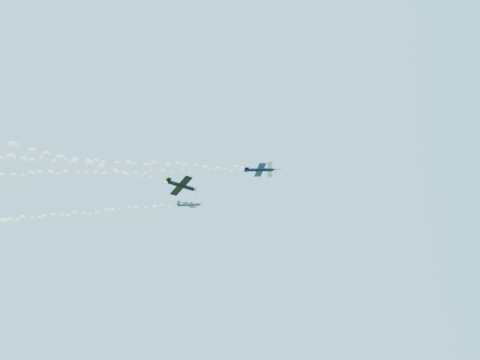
% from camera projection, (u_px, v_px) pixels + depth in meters
% --- Properties ---
extents(plane_white, '(6.25, 6.44, 1.97)m').
position_uv_depth(plane_white, '(270.00, 169.00, 104.90)').
color(plane_white, white).
extents(smoke_trail_white, '(79.00, 19.25, 2.70)m').
position_uv_depth(smoke_trail_white, '(110.00, 173.00, 106.20)').
color(smoke_trail_white, white).
extents(plane_navy, '(7.55, 7.99, 2.05)m').
position_uv_depth(plane_navy, '(260.00, 170.00, 92.42)').
color(plane_navy, black).
extents(smoke_trail_navy, '(76.98, 31.49, 2.98)m').
position_uv_depth(smoke_trail_navy, '(64.00, 161.00, 87.81)').
color(smoke_trail_navy, white).
extents(plane_grey, '(7.46, 7.76, 2.58)m').
position_uv_depth(plane_grey, '(189.00, 205.00, 111.93)').
color(plane_grey, '#383E52').
extents(smoke_trail_grey, '(78.88, 5.76, 3.32)m').
position_uv_depth(smoke_trail_grey, '(57.00, 216.00, 119.88)').
color(smoke_trail_grey, white).
extents(plane_black, '(5.75, 5.60, 2.29)m').
position_uv_depth(plane_black, '(181.00, 185.00, 70.65)').
color(plane_black, black).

